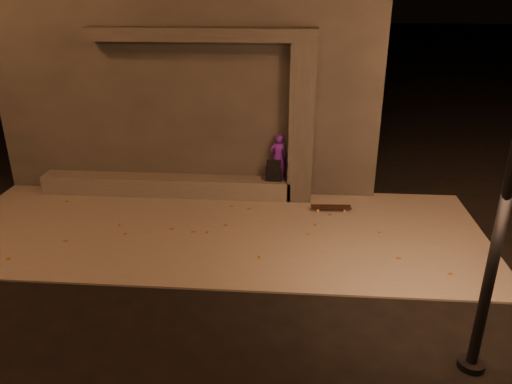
# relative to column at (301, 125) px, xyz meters

# --- Properties ---
(ground) EXTENTS (120.00, 120.00, 0.00)m
(ground) POSITION_rel_column_xyz_m (-1.70, -3.75, -1.84)
(ground) COLOR black
(ground) RESTS_ON ground
(sidewalk) EXTENTS (11.00, 4.40, 0.04)m
(sidewalk) POSITION_rel_column_xyz_m (-1.70, -1.75, -1.82)
(sidewalk) COLOR slate
(sidewalk) RESTS_ON ground
(building) EXTENTS (9.00, 5.10, 5.22)m
(building) POSITION_rel_column_xyz_m (-2.70, 2.74, 0.77)
(building) COLOR #353230
(building) RESTS_ON ground
(ledge) EXTENTS (6.00, 0.55, 0.45)m
(ledge) POSITION_rel_column_xyz_m (-3.20, 0.00, -1.58)
(ledge) COLOR #524F4B
(ledge) RESTS_ON sidewalk
(column) EXTENTS (0.55, 0.55, 3.60)m
(column) POSITION_rel_column_xyz_m (0.00, 0.00, 0.00)
(column) COLOR #353230
(column) RESTS_ON sidewalk
(canopy) EXTENTS (5.00, 0.70, 0.28)m
(canopy) POSITION_rel_column_xyz_m (-2.20, 0.05, 1.94)
(canopy) COLOR #353230
(canopy) RESTS_ON column
(skateboarder) EXTENTS (0.45, 0.33, 1.13)m
(skateboarder) POSITION_rel_column_xyz_m (-0.50, 0.00, -0.79)
(skateboarder) COLOR #4F1693
(skateboarder) RESTS_ON ledge
(backpack) EXTENTS (0.38, 0.25, 0.53)m
(backpack) POSITION_rel_column_xyz_m (-0.60, 0.00, -1.17)
(backpack) COLOR black
(backpack) RESTS_ON ledge
(skateboard) EXTENTS (0.91, 0.28, 0.10)m
(skateboard) POSITION_rel_column_xyz_m (0.73, -0.65, -1.72)
(skateboard) COLOR black
(skateboard) RESTS_ON sidewalk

